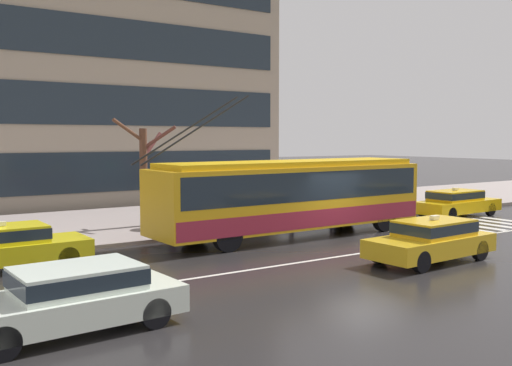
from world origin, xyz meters
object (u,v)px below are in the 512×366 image
trolleybus (292,195)px  street_tree_bare (144,169)px  pedestrian_at_shelter (175,189)px  pedestrian_approaching_curb (291,184)px  bus_shelter (243,177)px  private_car_oncoming (72,295)px  taxi_oncoming_near (432,239)px  taxi_ahead_of_bus (457,202)px  pedestrian_waiting_by_pole (241,184)px  taxi_queued_behind_bus (5,245)px  pedestrian_walking_past (331,183)px

trolleybus → street_tree_bare: size_ratio=2.73×
pedestrian_at_shelter → pedestrian_approaching_curb: 5.36m
bus_shelter → private_car_oncoming: bearing=-136.1°
taxi_oncoming_near → taxi_ahead_of_bus: bearing=33.5°
taxi_ahead_of_bus → pedestrian_at_shelter: (-13.02, 3.69, 1.00)m
taxi_oncoming_near → pedestrian_waiting_by_pole: 10.29m
taxi_ahead_of_bus → street_tree_bare: (-13.91, 4.64, 1.77)m
taxi_ahead_of_bus → pedestrian_at_shelter: pedestrian_at_shelter is taller
street_tree_bare → bus_shelter: bearing=-21.0°
bus_shelter → pedestrian_at_shelter: bus_shelter is taller
taxi_ahead_of_bus → pedestrian_approaching_curb: pedestrian_approaching_curb is taller
street_tree_bare → taxi_queued_behind_bus: bearing=-142.7°
pedestrian_at_shelter → pedestrian_walking_past: bearing=-11.6°
taxi_oncoming_near → bus_shelter: size_ratio=1.12×
trolleybus → pedestrian_walking_past: (4.01, 2.38, 0.14)m
private_car_oncoming → pedestrian_at_shelter: size_ratio=2.24×
pedestrian_at_shelter → pedestrian_walking_past: 7.23m
private_car_oncoming → pedestrian_waiting_by_pole: 15.00m
bus_shelter → taxi_oncoming_near: bearing=-84.3°
trolleybus → bus_shelter: 3.36m
pedestrian_at_shelter → taxi_ahead_of_bus: bearing=-15.8°
private_car_oncoming → pedestrian_walking_past: size_ratio=2.21×
pedestrian_at_shelter → pedestrian_walking_past: (7.08, -1.46, 0.03)m
pedestrian_approaching_curb → taxi_oncoming_near: bearing=-99.1°
taxi_oncoming_near → private_car_oncoming: (-10.92, -0.37, 0.00)m
pedestrian_approaching_curb → bus_shelter: bearing=173.1°
pedestrian_approaching_curb → pedestrian_walking_past: 1.90m
taxi_oncoming_near → pedestrian_approaching_curb: (1.44, 8.96, 1.03)m
trolleybus → taxi_ahead_of_bus: bearing=0.9°
taxi_ahead_of_bus → taxi_queued_behind_bus: size_ratio=1.06×
taxi_queued_behind_bus → pedestrian_at_shelter: size_ratio=2.29×
bus_shelter → pedestrian_waiting_by_pole: size_ratio=2.02×
taxi_queued_behind_bus → bus_shelter: (10.06, 3.28, 1.39)m
private_car_oncoming → pedestrian_walking_past: bearing=31.5°
pedestrian_at_shelter → pedestrian_approaching_curb: size_ratio=0.96×
taxi_queued_behind_bus → pedestrian_approaching_curb: bearing=13.6°
trolleybus → pedestrian_approaching_curb: bearing=53.7°
taxi_oncoming_near → private_car_oncoming: bearing=-178.0°
trolleybus → private_car_oncoming: (-10.13, -6.30, -0.89)m
taxi_oncoming_near → taxi_queued_behind_bus: bearing=151.5°
taxi_queued_behind_bus → pedestrian_waiting_by_pole: (10.61, 4.26, 1.00)m
pedestrian_walking_past → taxi_queued_behind_bus: bearing=-170.6°
taxi_ahead_of_bus → private_car_oncoming: 21.10m
trolleybus → pedestrian_approaching_curb: (2.23, 3.04, 0.14)m
trolleybus → pedestrian_at_shelter: trolleybus is taller
bus_shelter → pedestrian_at_shelter: size_ratio=1.98×
pedestrian_waiting_by_pole → street_tree_bare: bearing=173.7°
taxi_ahead_of_bus → street_tree_bare: 14.77m
taxi_queued_behind_bus → pedestrian_walking_past: 14.43m
taxi_queued_behind_bus → taxi_oncoming_near: bearing=-28.5°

